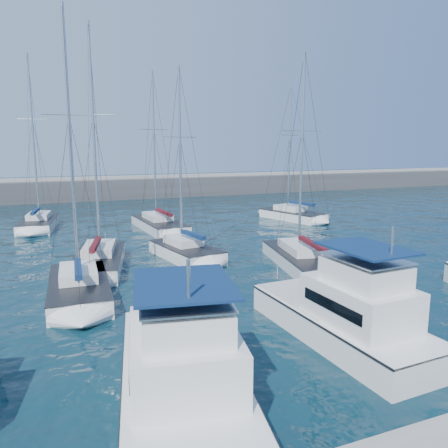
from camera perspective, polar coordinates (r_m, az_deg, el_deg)
name	(u,v)px	position (r m, az deg, el deg)	size (l,w,h in m)	color
ground	(301,309)	(22.82, 10.03, -10.83)	(220.00, 220.00, 0.00)	black
breakwater	(126,191)	(71.25, -12.74, 4.22)	(160.00, 6.00, 4.45)	#424244
motor_yacht_port_inner	(182,369)	(14.64, -5.53, -18.35)	(5.37, 9.79, 4.69)	white
motor_yacht_stbd_inner	(346,317)	(19.19, 15.71, -11.57)	(3.70, 9.35, 4.69)	white
sailboat_mid_a	(79,287)	(25.20, -18.40, -7.87)	(3.45, 7.84, 15.59)	white
sailboat_mid_b	(99,260)	(30.60, -16.03, -4.58)	(4.78, 8.90, 16.24)	silver
sailboat_mid_c	(186,251)	(32.06, -5.01, -3.56)	(4.19, 7.12, 13.96)	white
sailboat_mid_d	(303,260)	(30.16, 10.29, -4.61)	(4.86, 9.56, 14.57)	silver
sailboat_back_a	(39,223)	(47.13, -23.06, 0.12)	(4.09, 8.04, 17.17)	white
sailboat_back_b	(159,224)	(43.26, -8.48, -0.06)	(3.84, 9.47, 15.53)	silver
sailboat_back_c	(293,215)	(49.31, 8.96, 1.19)	(5.16, 8.21, 14.86)	white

